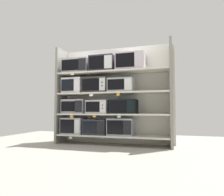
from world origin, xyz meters
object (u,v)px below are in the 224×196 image
microwave_4 (99,107)px  microwave_0 (74,126)px  microwave_2 (121,127)px  microwave_8 (122,86)px  microwave_1 (96,127)px  microwave_5 (124,107)px  microwave_6 (74,86)px  microwave_9 (77,67)px  microwave_3 (75,107)px  microwave_11 (131,62)px  microwave_7 (96,85)px  microwave_10 (103,64)px

microwave_4 → microwave_0: bearing=-180.0°
microwave_2 → microwave_8: (0.02, 0.00, 0.81)m
microwave_1 → microwave_8: 0.98m
microwave_1 → microwave_5: bearing=0.0°
microwave_6 → microwave_2: bearing=-0.0°
microwave_0 → microwave_9: microwave_9 is taller
microwave_3 → microwave_6: (-0.03, -0.00, 0.43)m
microwave_8 → microwave_11: microwave_11 is taller
microwave_11 → microwave_8: bearing=179.9°
microwave_3 → microwave_7: (0.47, -0.00, 0.43)m
microwave_5 → microwave_6: size_ratio=1.17×
microwave_2 → microwave_9: microwave_9 is taller
microwave_7 → microwave_5: bearing=0.0°
microwave_1 → microwave_10: (0.15, -0.00, 1.27)m
microwave_5 → microwave_7: bearing=-180.0°
microwave_3 → microwave_6: 0.44m
microwave_0 → microwave_3: (0.02, 0.00, 0.40)m
microwave_4 → microwave_5: (0.53, -0.00, 0.00)m
microwave_7 → microwave_11: bearing=-0.0°
microwave_1 → microwave_6: bearing=180.0°
microwave_3 → microwave_6: bearing=-179.8°
microwave_1 → microwave_7: bearing=179.1°
microwave_0 → microwave_2: microwave_0 is taller
microwave_3 → microwave_4: 0.52m
microwave_5 → microwave_10: microwave_10 is taller
microwave_3 → microwave_0: bearing=-178.7°
microwave_8 → microwave_9: 1.06m
microwave_10 → microwave_11: 0.57m
microwave_11 → microwave_2: bearing=-180.0°
microwave_2 → microwave_4: 0.60m
microwave_3 → microwave_9: size_ratio=0.86×
microwave_9 → microwave_11: microwave_11 is taller
microwave_0 → microwave_8: 1.30m
microwave_9 → microwave_7: bearing=-0.0°
microwave_1 → microwave_10: 1.28m
microwave_5 → microwave_1: bearing=-180.0°
microwave_0 → microwave_5: size_ratio=0.91×
microwave_0 → microwave_7: microwave_7 is taller
microwave_3 → microwave_4: (0.52, -0.00, -0.01)m
microwave_2 → microwave_6: bearing=180.0°
microwave_6 → microwave_8: (1.04, 0.00, -0.03)m
microwave_0 → microwave_2: (1.00, 0.00, -0.00)m
microwave_4 → microwave_6: bearing=180.0°
microwave_0 → microwave_1: (0.49, 0.00, -0.01)m
microwave_8 → microwave_0: bearing=-180.0°
microwave_2 → microwave_9: bearing=180.0°
microwave_5 → microwave_9: size_ratio=0.87×
microwave_10 → microwave_4: bearing=179.9°
microwave_11 → microwave_1: bearing=180.0°
microwave_2 → microwave_7: 0.98m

